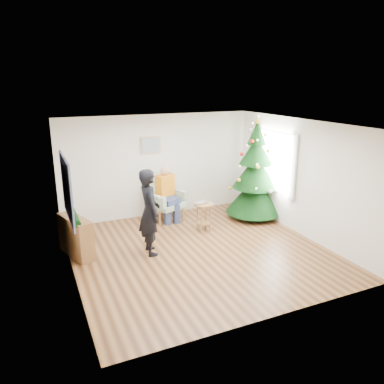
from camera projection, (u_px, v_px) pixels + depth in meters
name	position (u px, v px, depth m)	size (l,w,h in m)	color
floor	(199.00, 251.00, 7.75)	(5.00, 5.00, 0.00)	brown
ceiling	(200.00, 124.00, 7.01)	(5.00, 5.00, 0.00)	white
wall_back	(158.00, 166.00, 9.57)	(5.00, 5.00, 0.00)	silver
wall_front	(276.00, 237.00, 5.19)	(5.00, 5.00, 0.00)	silver
wall_left	(68.00, 208.00, 6.40)	(5.00, 5.00, 0.00)	silver
wall_right	(301.00, 178.00, 8.35)	(5.00, 5.00, 0.00)	silver
window_panel	(274.00, 161.00, 9.16)	(0.04, 1.30, 1.40)	white
curtains	(273.00, 161.00, 9.15)	(0.05, 1.75, 1.50)	white
christmas_tree	(255.00, 173.00, 9.39)	(1.41, 1.41, 2.55)	#3F2816
stool	(204.00, 217.00, 8.71)	(0.45, 0.45, 0.67)	brown
laptop	(204.00, 203.00, 8.61)	(0.37, 0.24, 0.03)	silver
armchair	(166.00, 204.00, 9.45)	(1.01, 0.99, 1.04)	#93AC8B
seated_person	(167.00, 193.00, 9.32)	(0.58, 0.74, 1.36)	navy
standing_man	(149.00, 212.00, 7.43)	(0.64, 0.42, 1.76)	black
game_controller	(159.00, 197.00, 7.39)	(0.04, 0.13, 0.04)	white
console	(76.00, 237.00, 7.46)	(0.30, 1.00, 0.80)	brown
garland	(74.00, 217.00, 7.34)	(0.14, 0.14, 0.90)	black
tapestry	(67.00, 189.00, 6.61)	(0.03, 1.50, 1.15)	black
framed_picture	(151.00, 145.00, 9.30)	(0.52, 0.05, 0.42)	tan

